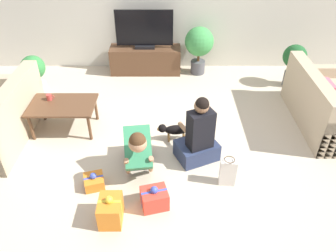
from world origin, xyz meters
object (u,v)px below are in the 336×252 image
object	(u,v)px
potted_plant_corner_left	(33,73)
gift_box_b	(93,181)
tv	(143,31)
gift_box_a	(154,198)
dog	(172,130)
tv_console	(145,60)
potted_plant_corner_right	(293,60)
person_kneeling	(137,149)
person_sitting	(198,138)
gift_bag_a	(227,172)
coffee_table	(62,107)
sofa_right	(324,106)
gift_box_c	(110,210)
potted_plant_back_right	(198,44)
mug	(48,97)

from	to	relation	value
potted_plant_corner_left	gift_box_b	world-z (taller)	potted_plant_corner_left
tv	gift_box_b	bearing A→B (deg)	-98.48
gift_box_a	dog	bearing A→B (deg)	79.35
tv_console	potted_plant_corner_right	world-z (taller)	potted_plant_corner_right
person_kneeling	person_sitting	xyz separation A→B (m)	(0.77, 0.24, -0.01)
potted_plant_corner_left	gift_bag_a	xyz separation A→B (m)	(3.01, -2.16, -0.24)
potted_plant_corner_right	potted_plant_corner_left	bearing A→B (deg)	-175.39
potted_plant_corner_left	tv	bearing A→B (deg)	26.61
coffee_table	potted_plant_corner_right	xyz separation A→B (m)	(3.78, 1.38, 0.11)
dog	coffee_table	bearing A→B (deg)	-103.63
potted_plant_corner_right	gift_box_a	xyz separation A→B (m)	(-2.40, -2.87, -0.38)
sofa_right	gift_bag_a	bearing A→B (deg)	128.27
sofa_right	gift_box_c	size ratio (longest dim) A/B	4.72
gift_box_a	tv	bearing A→B (deg)	94.76
potted_plant_back_right	gift_bag_a	world-z (taller)	potted_plant_back_right
potted_plant_corner_right	gift_box_c	bearing A→B (deg)	-132.97
dog	tv	bearing A→B (deg)	-170.95
potted_plant_back_right	potted_plant_corner_left	distance (m)	3.00
person_sitting	dog	size ratio (longest dim) A/B	1.91
gift_box_a	gift_box_b	world-z (taller)	gift_box_a
person_sitting	mug	xyz separation A→B (m)	(-2.15, 0.80, 0.14)
sofa_right	potted_plant_back_right	xyz separation A→B (m)	(-1.80, 1.72, 0.30)
gift_box_a	gift_box_b	bearing A→B (deg)	157.52
coffee_table	gift_box_a	bearing A→B (deg)	-47.20
tv	gift_box_b	size ratio (longest dim) A/B	3.53
person_sitting	mug	distance (m)	2.29
sofa_right	gift_bag_a	size ratio (longest dim) A/B	4.38
sofa_right	coffee_table	xyz separation A→B (m)	(-3.93, -0.17, 0.11)
potted_plant_corner_left	gift_box_c	distance (m)	3.19
potted_plant_corner_left	gift_bag_a	distance (m)	3.71
sofa_right	tv	bearing A→B (deg)	58.05
potted_plant_corner_left	gift_box_a	size ratio (longest dim) A/B	2.11
gift_box_c	gift_bag_a	bearing A→B (deg)	22.43
potted_plant_corner_right	dog	distance (m)	2.74
potted_plant_corner_right	mug	xyz separation A→B (m)	(-3.99, -1.26, -0.02)
potted_plant_back_right	person_kneeling	xyz separation A→B (m)	(-0.96, -2.80, -0.23)
coffee_table	gift_bag_a	distance (m)	2.55
tv_console	gift_box_c	bearing A→B (deg)	-92.88
potted_plant_corner_left	gift_box_b	xyz separation A→B (m)	(1.37, -2.20, -0.35)
potted_plant_corner_left	dog	size ratio (longest dim) A/B	1.45
potted_plant_back_right	dog	world-z (taller)	potted_plant_back_right
person_sitting	gift_box_b	xyz separation A→B (m)	(-1.30, -0.51, -0.27)
coffee_table	gift_box_c	size ratio (longest dim) A/B	2.62
coffee_table	gift_box_b	bearing A→B (deg)	-61.84
dog	potted_plant_corner_right	bearing A→B (deg)	123.16
mug	gift_box_a	bearing A→B (deg)	-45.43
gift_bag_a	mug	xyz separation A→B (m)	(-2.48, 1.27, 0.30)
potted_plant_back_right	gift_box_a	size ratio (longest dim) A/B	2.64
tv	mug	bearing A→B (deg)	-125.86
tv	gift_box_c	distance (m)	3.70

